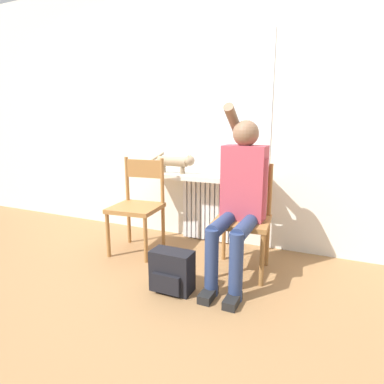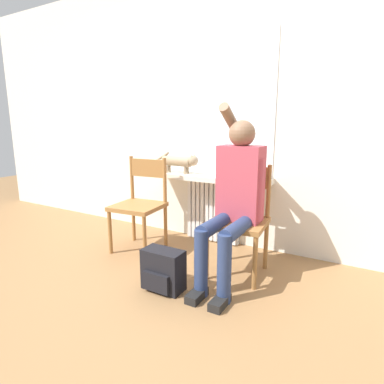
{
  "view_description": "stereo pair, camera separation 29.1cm",
  "coord_description": "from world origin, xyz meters",
  "px_view_note": "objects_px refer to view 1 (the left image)",
  "views": [
    {
      "loc": [
        1.17,
        -1.88,
        1.22
      ],
      "look_at": [
        0.0,
        0.72,
        0.61
      ],
      "focal_mm": 30.0,
      "sensor_mm": 36.0,
      "label": 1
    },
    {
      "loc": [
        1.43,
        -1.75,
        1.22
      ],
      "look_at": [
        0.0,
        0.72,
        0.61
      ],
      "focal_mm": 30.0,
      "sensor_mm": 36.0,
      "label": 2
    }
  ],
  "objects_px": {
    "chair_left": "(138,204)",
    "person": "(240,193)",
    "chair_right": "(243,217)",
    "cat": "(176,161)",
    "backpack": "(172,271)"
  },
  "relations": [
    {
      "from": "chair_left",
      "to": "person",
      "type": "distance_m",
      "value": 1.07
    },
    {
      "from": "chair_right",
      "to": "cat",
      "type": "relative_size",
      "value": 1.64
    },
    {
      "from": "backpack",
      "to": "cat",
      "type": "bearing_deg",
      "value": 114.83
    },
    {
      "from": "chair_right",
      "to": "person",
      "type": "height_order",
      "value": "person"
    },
    {
      "from": "chair_left",
      "to": "chair_right",
      "type": "distance_m",
      "value": 1.03
    },
    {
      "from": "cat",
      "to": "person",
      "type": "bearing_deg",
      "value": -32.66
    },
    {
      "from": "chair_left",
      "to": "person",
      "type": "xyz_separation_m",
      "value": [
        1.04,
        -0.12,
        0.23
      ]
    },
    {
      "from": "backpack",
      "to": "person",
      "type": "bearing_deg",
      "value": 48.97
    },
    {
      "from": "chair_right",
      "to": "backpack",
      "type": "relative_size",
      "value": 2.89
    },
    {
      "from": "chair_right",
      "to": "person",
      "type": "distance_m",
      "value": 0.26
    },
    {
      "from": "chair_left",
      "to": "person",
      "type": "height_order",
      "value": "person"
    },
    {
      "from": "chair_left",
      "to": "chair_right",
      "type": "xyz_separation_m",
      "value": [
        1.03,
        0.0,
        0.0
      ]
    },
    {
      "from": "person",
      "to": "chair_left",
      "type": "bearing_deg",
      "value": 173.13
    },
    {
      "from": "backpack",
      "to": "chair_left",
      "type": "bearing_deg",
      "value": 139.57
    },
    {
      "from": "chair_left",
      "to": "person",
      "type": "relative_size",
      "value": 0.65
    }
  ]
}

